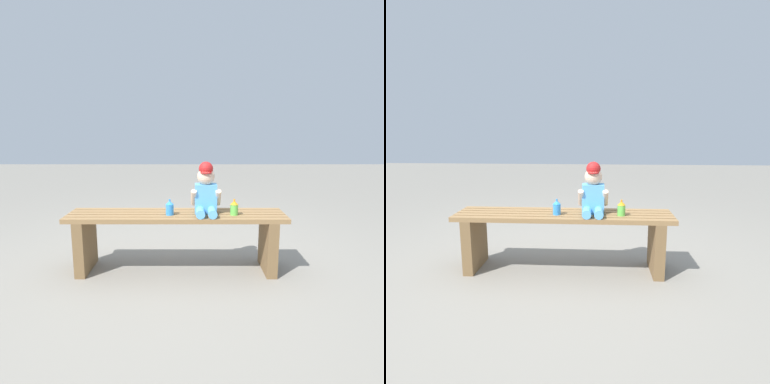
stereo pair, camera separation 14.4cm
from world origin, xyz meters
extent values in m
plane|color=gray|center=(0.00, 0.00, 0.00)|extent=(16.00, 16.00, 0.00)
cube|color=olive|center=(0.00, -0.15, 0.45)|extent=(1.70, 0.06, 0.04)
cube|color=olive|center=(0.00, -0.08, 0.45)|extent=(1.70, 0.06, 0.04)
cube|color=olive|center=(0.00, 0.00, 0.45)|extent=(1.70, 0.06, 0.04)
cube|color=olive|center=(0.00, 0.08, 0.45)|extent=(1.70, 0.06, 0.04)
cube|color=olive|center=(0.00, 0.15, 0.45)|extent=(1.70, 0.06, 0.04)
cube|color=brown|center=(-0.73, 0.00, 0.22)|extent=(0.08, 0.37, 0.43)
cube|color=brown|center=(0.73, 0.00, 0.22)|extent=(0.08, 0.37, 0.43)
cube|color=#59A5E5|center=(0.23, 0.02, 0.58)|extent=(0.17, 0.12, 0.23)
sphere|color=beige|center=(0.23, 0.02, 0.76)|extent=(0.14, 0.14, 0.14)
cylinder|color=#B21E1E|center=(0.23, -0.02, 0.79)|extent=(0.09, 0.09, 0.01)
sphere|color=#B21E1E|center=(0.23, 0.02, 0.82)|extent=(0.11, 0.11, 0.11)
cylinder|color=#5DAEF0|center=(0.18, -0.10, 0.50)|extent=(0.07, 0.16, 0.07)
cylinder|color=#5DAEF0|center=(0.27, -0.10, 0.50)|extent=(0.07, 0.16, 0.07)
cylinder|color=beige|center=(0.14, -0.01, 0.60)|extent=(0.04, 0.12, 0.14)
cylinder|color=beige|center=(0.32, -0.01, 0.60)|extent=(0.04, 0.12, 0.14)
cylinder|color=#338CE5|center=(-0.05, -0.05, 0.51)|extent=(0.06, 0.06, 0.08)
cone|color=#338CE5|center=(-0.05, -0.05, 0.57)|extent=(0.06, 0.06, 0.03)
cylinder|color=#338CE5|center=(-0.05, -0.05, 0.58)|extent=(0.01, 0.01, 0.02)
cylinder|color=#66CC4C|center=(0.45, -0.05, 0.51)|extent=(0.06, 0.06, 0.08)
cone|color=orange|center=(0.45, -0.05, 0.57)|extent=(0.06, 0.06, 0.03)
cylinder|color=orange|center=(0.45, -0.05, 0.58)|extent=(0.01, 0.01, 0.02)
camera|label=1|loc=(0.12, -2.54, 1.13)|focal=31.28mm
camera|label=2|loc=(0.27, -2.54, 1.13)|focal=31.28mm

